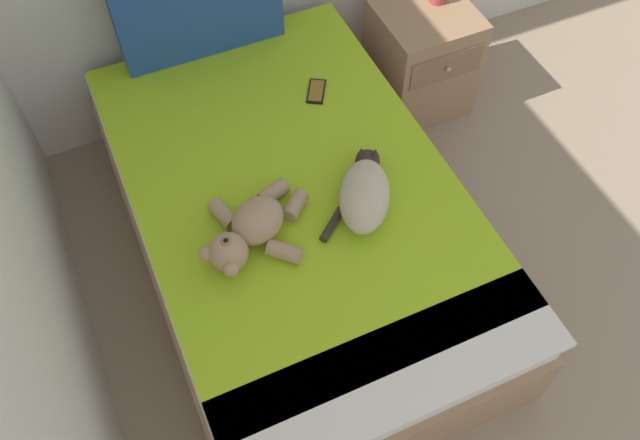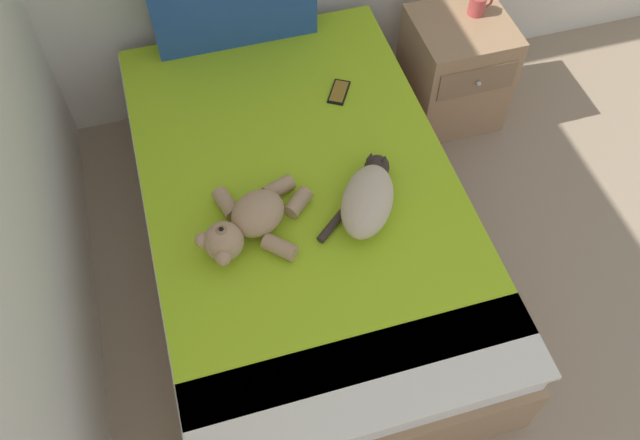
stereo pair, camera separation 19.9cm
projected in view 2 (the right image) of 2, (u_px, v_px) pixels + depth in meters
name	position (u px, v px, depth m)	size (l,w,h in m)	color
bed	(302.00, 221.00, 2.85)	(1.28, 2.04, 0.53)	#9E7A56
cat	(368.00, 198.00, 2.50)	(0.39, 0.41, 0.15)	#C6B293
teddy_bear	(248.00, 222.00, 2.44)	(0.48, 0.38, 0.16)	tan
cell_phone	(339.00, 92.00, 2.91)	(0.14, 0.16, 0.01)	black
nightstand	(454.00, 70.00, 3.36)	(0.46, 0.48, 0.57)	#9E7A56
mug	(478.00, 5.00, 3.13)	(0.12, 0.08, 0.09)	#B23F3F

